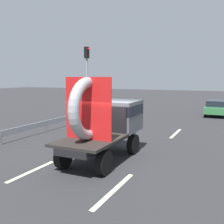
# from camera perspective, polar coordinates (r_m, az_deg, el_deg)

# --- Properties ---
(ground_plane) EXTENTS (120.00, 120.00, 0.00)m
(ground_plane) POSITION_cam_1_polar(r_m,az_deg,el_deg) (11.12, -2.32, -10.18)
(ground_plane) COLOR #28282B
(flatbed_truck) EXTENTS (2.02, 4.61, 3.40)m
(flatbed_truck) POSITION_cam_1_polar(r_m,az_deg,el_deg) (11.10, -1.07, -1.73)
(flatbed_truck) COLOR black
(flatbed_truck) RESTS_ON ground_plane
(distant_sedan) EXTENTS (1.79, 4.17, 1.36)m
(distant_sedan) POSITION_cam_1_polar(r_m,az_deg,el_deg) (25.06, 21.73, 0.94)
(distant_sedan) COLOR black
(distant_sedan) RESTS_ON ground_plane
(traffic_light) EXTENTS (0.42, 0.36, 5.81)m
(traffic_light) POSITION_cam_1_polar(r_m,az_deg,el_deg) (21.75, -5.45, 8.59)
(traffic_light) COLOR gray
(traffic_light) RESTS_ON ground_plane
(guardrail) EXTENTS (0.10, 14.16, 0.71)m
(guardrail) POSITION_cam_1_polar(r_m,az_deg,el_deg) (18.28, -10.53, -1.56)
(guardrail) COLOR gray
(guardrail) RESTS_ON ground_plane
(lane_dash_left_near) EXTENTS (0.16, 2.40, 0.01)m
(lane_dash_left_near) POSITION_cam_1_polar(r_m,az_deg,el_deg) (10.20, -17.00, -12.15)
(lane_dash_left_near) COLOR beige
(lane_dash_left_near) RESTS_ON ground_plane
(lane_dash_left_far) EXTENTS (0.16, 2.66, 0.01)m
(lane_dash_left_far) POSITION_cam_1_polar(r_m,az_deg,el_deg) (17.17, 2.30, -3.80)
(lane_dash_left_far) COLOR beige
(lane_dash_left_far) RESTS_ON ground_plane
(lane_dash_right_near) EXTENTS (0.16, 2.81, 0.01)m
(lane_dash_right_near) POSITION_cam_1_polar(r_m,az_deg,el_deg) (8.28, 0.51, -16.55)
(lane_dash_right_near) COLOR beige
(lane_dash_right_near) RESTS_ON ground_plane
(lane_dash_right_far) EXTENTS (0.16, 2.74, 0.01)m
(lane_dash_right_far) POSITION_cam_1_polar(r_m,az_deg,el_deg) (16.43, 13.64, -4.54)
(lane_dash_right_far) COLOR beige
(lane_dash_right_far) RESTS_ON ground_plane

